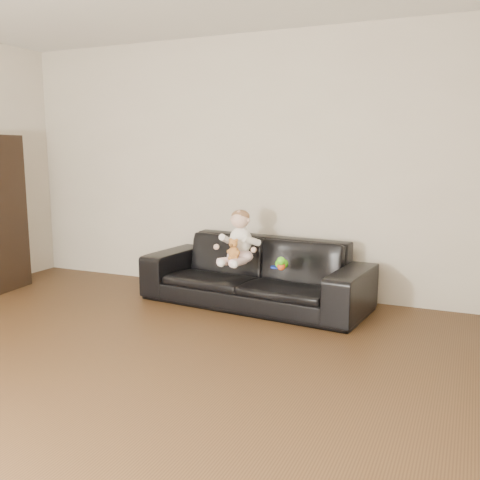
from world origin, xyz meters
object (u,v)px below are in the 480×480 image
at_px(sofa, 255,272).
at_px(toy_rattle, 281,266).
at_px(baby, 239,240).
at_px(teddy_bear, 234,249).
at_px(toy_blue_disc, 276,267).
at_px(toy_green, 282,264).

height_order(sofa, toy_rattle, sofa).
bearing_deg(baby, toy_rattle, 1.18).
bearing_deg(teddy_bear, toy_blue_disc, 43.58).
relative_size(baby, toy_green, 3.60).
bearing_deg(toy_rattle, sofa, 145.31).
bearing_deg(toy_green, toy_blue_disc, 160.54).
height_order(baby, toy_rattle, baby).
bearing_deg(baby, teddy_bear, -69.84).
distance_m(teddy_bear, toy_blue_disc, 0.41).
distance_m(teddy_bear, toy_rattle, 0.46).
relative_size(toy_green, toy_blue_disc, 1.44).
distance_m(baby, teddy_bear, 0.16).
bearing_deg(toy_green, baby, 171.69).
bearing_deg(baby, sofa, 63.59).
bearing_deg(teddy_bear, toy_rattle, 30.51).
distance_m(baby, toy_blue_disc, 0.44).
xyz_separation_m(sofa, baby, (-0.11, -0.12, 0.32)).
distance_m(sofa, toy_blue_disc, 0.33).
bearing_deg(toy_blue_disc, toy_rattle, -46.04).
bearing_deg(toy_rattle, teddy_bear, -176.44).
height_order(teddy_bear, toy_green, teddy_bear).
xyz_separation_m(sofa, toy_rattle, (0.35, -0.24, 0.13)).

